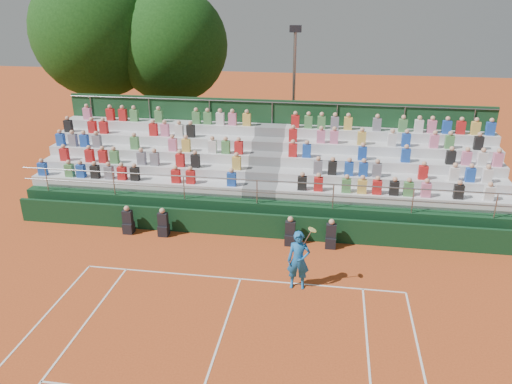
# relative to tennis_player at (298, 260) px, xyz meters

# --- Properties ---
(ground) EXTENTS (90.00, 90.00, 0.00)m
(ground) POSITION_rel_tennis_player_xyz_m (-1.97, 0.19, -1.02)
(ground) COLOR #C14E20
(ground) RESTS_ON ground
(courtside_wall) EXTENTS (20.00, 0.15, 1.00)m
(courtside_wall) POSITION_rel_tennis_player_xyz_m (-1.97, 3.39, -0.52)
(courtside_wall) COLOR black
(courtside_wall) RESTS_ON ground
(line_officials) EXTENTS (8.50, 0.40, 1.19)m
(line_officials) POSITION_rel_tennis_player_xyz_m (-3.04, 2.94, -0.54)
(line_officials) COLOR black
(line_officials) RESTS_ON ground
(grandstand) EXTENTS (20.00, 5.20, 4.40)m
(grandstand) POSITION_rel_tennis_player_xyz_m (-1.96, 6.62, 0.07)
(grandstand) COLOR black
(grandstand) RESTS_ON ground
(tennis_player) EXTENTS (0.91, 0.51, 2.22)m
(tennis_player) POSITION_rel_tennis_player_xyz_m (0.00, 0.00, 0.00)
(tennis_player) COLOR #1763B0
(tennis_player) RESTS_ON ground
(tree_west) EXTENTS (7.30, 7.30, 10.56)m
(tree_west) POSITION_rel_tennis_player_xyz_m (-12.59, 13.61, 5.88)
(tree_west) COLOR #3B2315
(tree_west) RESTS_ON ground
(tree_east) EXTENTS (6.47, 6.47, 9.42)m
(tree_east) POSITION_rel_tennis_player_xyz_m (-8.50, 14.20, 5.16)
(tree_east) COLOR #3B2315
(tree_east) RESTS_ON ground
(floodlight_mast) EXTENTS (0.60, 0.25, 7.47)m
(floodlight_mast) POSITION_rel_tennis_player_xyz_m (-1.27, 12.41, 3.38)
(floodlight_mast) COLOR gray
(floodlight_mast) RESTS_ON ground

